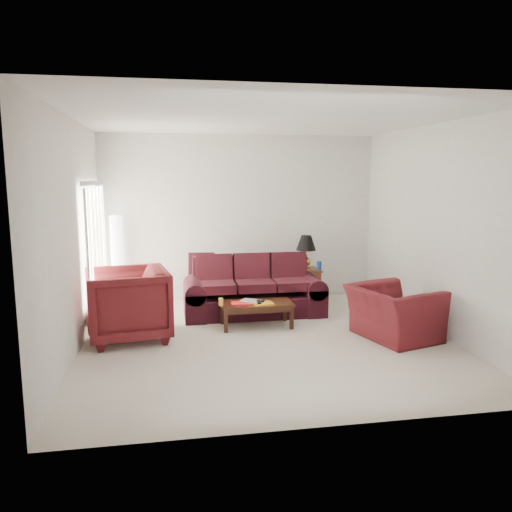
% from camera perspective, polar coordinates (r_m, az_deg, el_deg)
% --- Properties ---
extents(floor, '(5.00, 5.00, 0.00)m').
position_cam_1_polar(floor, '(7.07, 1.21, -9.53)').
color(floor, beige).
rests_on(floor, ground).
extents(blinds, '(0.10, 2.00, 2.16)m').
position_cam_1_polar(blinds, '(8.03, -17.84, 0.24)').
color(blinds, silver).
rests_on(blinds, ground).
extents(sofa, '(2.30, 1.04, 0.93)m').
position_cam_1_polar(sofa, '(8.19, -0.27, -3.53)').
color(sofa, black).
rests_on(sofa, ground).
extents(throw_pillow, '(0.47, 0.28, 0.46)m').
position_cam_1_polar(throw_pillow, '(8.64, -6.23, -1.09)').
color(throw_pillow, black).
rests_on(throw_pillow, sofa).
extents(end_table, '(0.54, 0.54, 0.58)m').
position_cam_1_polar(end_table, '(9.26, 5.56, -3.21)').
color(end_table, '#4F2F1B').
rests_on(end_table, ground).
extents(table_lamp, '(0.37, 0.37, 0.61)m').
position_cam_1_polar(table_lamp, '(9.23, 5.74, 0.48)').
color(table_lamp, '#B58238').
rests_on(table_lamp, end_table).
extents(clock, '(0.15, 0.10, 0.14)m').
position_cam_1_polar(clock, '(8.98, 5.05, -1.27)').
color(clock, silver).
rests_on(clock, end_table).
extents(blue_canister, '(0.12, 0.12, 0.15)m').
position_cam_1_polar(blue_canister, '(9.15, 7.21, -1.08)').
color(blue_canister, navy).
rests_on(blue_canister, end_table).
extents(picture_frame, '(0.19, 0.19, 0.05)m').
position_cam_1_polar(picture_frame, '(9.36, 4.63, -0.80)').
color(picture_frame, silver).
rests_on(picture_frame, end_table).
extents(floor_lamp, '(0.30, 0.30, 1.62)m').
position_cam_1_polar(floor_lamp, '(8.91, -15.51, -0.56)').
color(floor_lamp, white).
rests_on(floor_lamp, ground).
extents(armchair_left, '(1.27, 1.24, 1.01)m').
position_cam_1_polar(armchair_left, '(7.17, -14.47, -5.35)').
color(armchair_left, '#491014').
rests_on(armchair_left, ground).
extents(armchair_right, '(1.26, 1.35, 0.73)m').
position_cam_1_polar(armchair_right, '(7.29, 15.45, -6.28)').
color(armchair_right, '#481015').
rests_on(armchair_right, ground).
extents(coffee_table, '(1.09, 0.56, 0.38)m').
position_cam_1_polar(coffee_table, '(7.60, 0.05, -6.69)').
color(coffee_table, black).
rests_on(coffee_table, ground).
extents(magazine_red, '(0.30, 0.24, 0.02)m').
position_cam_1_polar(magazine_red, '(7.47, -1.74, -5.42)').
color(magazine_red, red).
rests_on(magazine_red, coffee_table).
extents(magazine_white, '(0.38, 0.37, 0.02)m').
position_cam_1_polar(magazine_white, '(7.59, -0.59, -5.18)').
color(magazine_white, beige).
rests_on(magazine_white, coffee_table).
extents(magazine_orange, '(0.33, 0.27, 0.02)m').
position_cam_1_polar(magazine_orange, '(7.45, 0.77, -5.45)').
color(magazine_orange, orange).
rests_on(magazine_orange, coffee_table).
extents(remote_a, '(0.07, 0.19, 0.02)m').
position_cam_1_polar(remote_a, '(7.46, 0.35, -5.27)').
color(remote_a, black).
rests_on(remote_a, coffee_table).
extents(remote_b, '(0.10, 0.16, 0.02)m').
position_cam_1_polar(remote_b, '(7.55, 0.82, -5.11)').
color(remote_b, black).
rests_on(remote_b, coffee_table).
extents(yellow_glass, '(0.09, 0.09, 0.11)m').
position_cam_1_polar(yellow_glass, '(7.37, -4.04, -5.23)').
color(yellow_glass, gold).
rests_on(yellow_glass, coffee_table).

